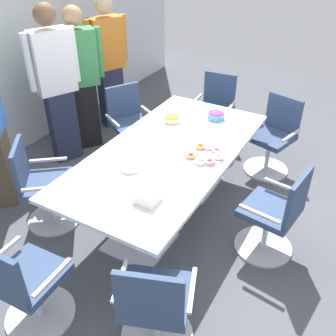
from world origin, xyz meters
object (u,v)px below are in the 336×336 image
at_px(donut_platter, 205,154).
at_px(person_standing_1, 56,84).
at_px(office_chair_4, 130,127).
at_px(person_standing_2, 81,78).
at_px(office_chair_1, 275,217).
at_px(office_chair_2, 273,140).
at_px(napkin_pile, 148,197).
at_px(office_chair_5, 43,189).
at_px(conference_table, 168,162).
at_px(snack_bowl_chips_orange, 172,118).
at_px(snack_bowl_candy_mix, 216,115).
at_px(office_chair_6, 25,286).
at_px(office_chair_3, 214,113).
at_px(person_standing_3, 109,62).
at_px(office_chair_0, 155,308).
at_px(plate_stack, 130,167).

bearing_deg(donut_platter, person_standing_1, 83.67).
height_order(office_chair_4, person_standing_2, person_standing_2).
bearing_deg(office_chair_1, office_chair_2, 25.33).
distance_m(donut_platter, napkin_pile, 0.84).
relative_size(office_chair_5, person_standing_1, 0.48).
distance_m(conference_table, office_chair_2, 1.51).
relative_size(office_chair_2, office_chair_5, 1.00).
distance_m(snack_bowl_chips_orange, donut_platter, 0.77).
height_order(office_chair_5, person_standing_2, person_standing_2).
distance_m(snack_bowl_candy_mix, napkin_pile, 1.61).
relative_size(office_chair_1, snack_bowl_chips_orange, 4.89).
height_order(conference_table, person_standing_1, person_standing_1).
distance_m(person_standing_1, snack_bowl_chips_orange, 1.44).
distance_m(office_chair_6, person_standing_2, 2.80).
bearing_deg(office_chair_5, conference_table, 88.17).
bearing_deg(office_chair_2, office_chair_3, -4.71).
bearing_deg(conference_table, office_chair_3, 7.74).
bearing_deg(person_standing_1, person_standing_3, -151.89).
relative_size(conference_table, office_chair_1, 2.64).
relative_size(office_chair_0, office_chair_3, 1.00).
height_order(office_chair_2, person_standing_3, person_standing_3).
bearing_deg(plate_stack, snack_bowl_candy_mix, -11.35).
bearing_deg(office_chair_2, snack_bowl_chips_orange, 54.98).
bearing_deg(plate_stack, office_chair_4, 35.35).
distance_m(person_standing_1, napkin_pile, 2.20).
height_order(office_chair_3, snack_bowl_candy_mix, office_chair_3).
height_order(office_chair_6, napkin_pile, office_chair_6).
xyz_separation_m(office_chair_6, person_standing_2, (2.36, 1.41, 0.54)).
relative_size(office_chair_1, snack_bowl_candy_mix, 4.73).
bearing_deg(snack_bowl_chips_orange, office_chair_5, 150.65).
bearing_deg(person_standing_1, office_chair_4, 147.76).
bearing_deg(snack_bowl_chips_orange, person_standing_2, 83.91).
height_order(office_chair_1, office_chair_6, same).
height_order(office_chair_5, snack_bowl_candy_mix, office_chair_5).
xyz_separation_m(conference_table, plate_stack, (-0.44, 0.14, 0.14)).
relative_size(conference_table, person_standing_3, 1.34).
bearing_deg(person_standing_2, office_chair_6, 67.41).
bearing_deg(office_chair_0, office_chair_6, 178.35).
xyz_separation_m(conference_table, office_chair_2, (1.33, -0.68, -0.22)).
bearing_deg(person_standing_3, office_chair_4, 74.26).
height_order(office_chair_0, person_standing_3, person_standing_3).
height_order(office_chair_1, snack_bowl_chips_orange, office_chair_1).
height_order(office_chair_1, office_chair_5, same).
distance_m(office_chair_1, person_standing_2, 2.90).
bearing_deg(office_chair_5, person_standing_2, 166.39).
relative_size(office_chair_1, donut_platter, 2.41).
bearing_deg(napkin_pile, donut_platter, -7.15).
distance_m(office_chair_3, donut_platter, 1.72).
height_order(office_chair_4, office_chair_5, same).
bearing_deg(donut_platter, plate_stack, 137.49).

